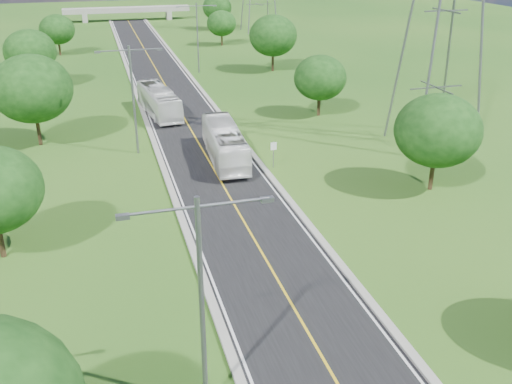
# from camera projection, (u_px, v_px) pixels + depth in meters

# --- Properties ---
(ground) EXTENTS (260.00, 260.00, 0.00)m
(ground) POSITION_uv_depth(u_px,v_px,m) (177.00, 107.00, 68.53)
(ground) COLOR #1C4B15
(ground) RESTS_ON ground
(road) EXTENTS (8.00, 150.00, 0.06)m
(road) POSITION_uv_depth(u_px,v_px,m) (170.00, 94.00, 73.78)
(road) COLOR black
(road) RESTS_ON ground
(curb_left) EXTENTS (0.50, 150.00, 0.22)m
(curb_left) POSITION_uv_depth(u_px,v_px,m) (137.00, 96.00, 72.70)
(curb_left) COLOR gray
(curb_left) RESTS_ON ground
(curb_right) EXTENTS (0.50, 150.00, 0.22)m
(curb_right) POSITION_uv_depth(u_px,v_px,m) (203.00, 92.00, 74.81)
(curb_right) COLOR gray
(curb_right) RESTS_ON ground
(speed_limit_sign) EXTENTS (0.55, 0.09, 2.40)m
(speed_limit_sign) POSITION_uv_depth(u_px,v_px,m) (274.00, 150.00, 49.84)
(speed_limit_sign) COLOR slate
(speed_limit_sign) RESTS_ON ground
(overpass) EXTENTS (30.00, 3.00, 3.20)m
(overpass) POSITION_uv_depth(u_px,v_px,m) (127.00, 10.00, 137.78)
(overpass) COLOR gray
(overpass) RESTS_ON ground
(streetlight_near_left) EXTENTS (5.90, 0.25, 10.00)m
(streetlight_near_left) POSITION_uv_depth(u_px,v_px,m) (201.00, 290.00, 22.46)
(streetlight_near_left) COLOR slate
(streetlight_near_left) RESTS_ON ground
(streetlight_mid_left) EXTENTS (5.90, 0.25, 10.00)m
(streetlight_mid_left) POSITION_uv_depth(u_px,v_px,m) (133.00, 91.00, 51.44)
(streetlight_mid_left) COLOR slate
(streetlight_mid_left) RESTS_ON ground
(streetlight_far_right) EXTENTS (5.90, 0.25, 10.00)m
(streetlight_far_right) POSITION_uv_depth(u_px,v_px,m) (197.00, 32.00, 83.39)
(streetlight_far_right) COLOR slate
(streetlight_far_right) RESTS_ON ground
(tree_lc) EXTENTS (7.56, 7.56, 8.79)m
(tree_lc) POSITION_uv_depth(u_px,v_px,m) (32.00, 89.00, 53.74)
(tree_lc) COLOR black
(tree_lc) RESTS_ON ground
(tree_ld) EXTENTS (6.72, 6.72, 7.82)m
(tree_ld) POSITION_uv_depth(u_px,v_px,m) (30.00, 52.00, 74.57)
(tree_ld) COLOR black
(tree_ld) RESTS_ON ground
(tree_le) EXTENTS (5.88, 5.88, 6.84)m
(tree_le) POSITION_uv_depth(u_px,v_px,m) (57.00, 29.00, 96.52)
(tree_le) COLOR black
(tree_le) RESTS_ON ground
(tree_rb) EXTENTS (6.72, 6.72, 7.82)m
(tree_rb) POSITION_uv_depth(u_px,v_px,m) (438.00, 131.00, 44.14)
(tree_rb) COLOR black
(tree_rb) RESTS_ON ground
(tree_rc) EXTENTS (5.88, 5.88, 6.84)m
(tree_rc) POSITION_uv_depth(u_px,v_px,m) (320.00, 78.00, 63.46)
(tree_rc) COLOR black
(tree_rc) RESTS_ON ground
(tree_rd) EXTENTS (7.14, 7.14, 8.30)m
(tree_rd) POSITION_uv_depth(u_px,v_px,m) (273.00, 36.00, 84.64)
(tree_rd) COLOR black
(tree_rd) RESTS_ON ground
(tree_re) EXTENTS (5.46, 5.46, 6.35)m
(tree_re) POSITION_uv_depth(u_px,v_px,m) (222.00, 23.00, 105.60)
(tree_re) COLOR black
(tree_re) RESTS_ON ground
(tree_rf) EXTENTS (6.30, 6.30, 7.33)m
(tree_rf) POSITION_uv_depth(u_px,v_px,m) (217.00, 7.00, 123.78)
(tree_rf) COLOR black
(tree_rf) RESTS_ON ground
(bus_outbound) EXTENTS (3.43, 11.65, 3.20)m
(bus_outbound) POSITION_uv_depth(u_px,v_px,m) (225.00, 143.00, 51.42)
(bus_outbound) COLOR white
(bus_outbound) RESTS_ON road
(bus_inbound) EXTENTS (3.96, 11.51, 3.14)m
(bus_inbound) POSITION_uv_depth(u_px,v_px,m) (159.00, 101.00, 64.73)
(bus_inbound) COLOR white
(bus_inbound) RESTS_ON road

